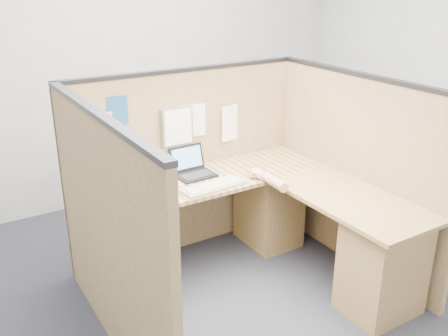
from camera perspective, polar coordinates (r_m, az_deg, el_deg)
floor at (r=3.72m, az=3.66°, el=-15.02°), size 5.00×5.00×0.00m
wall_back at (r=5.06m, az=-11.10°, el=11.82°), size 5.00×0.00×5.00m
cubicle_partitions at (r=3.64m, az=0.08°, el=-1.82°), size 2.06×1.83×1.53m
l_desk at (r=3.79m, az=3.59°, el=-7.18°), size 1.95×1.75×0.73m
laptop at (r=3.91m, az=-3.66°, el=0.02°), size 0.30×0.29×0.21m
keyboard at (r=3.66m, az=-1.23°, el=-2.11°), size 0.50×0.20×0.03m
mouse at (r=3.85m, az=3.73°, el=-0.80°), size 0.13×0.09×0.05m
hand_forearm at (r=3.74m, az=5.13°, el=-1.25°), size 0.11×0.40×0.08m
blue_poster at (r=3.71m, az=-12.19°, el=6.35°), size 0.17×0.02×0.22m
american_flag at (r=3.67m, az=-14.40°, el=4.89°), size 0.20×0.01×0.34m
file_holder at (r=3.91m, az=-5.40°, el=4.51°), size 0.26×0.05×0.33m
paper_left at (r=3.99m, az=-3.53°, el=5.41°), size 0.21×0.01×0.26m
paper_right at (r=4.20m, az=1.01°, el=5.22°), size 0.24×0.04×0.30m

